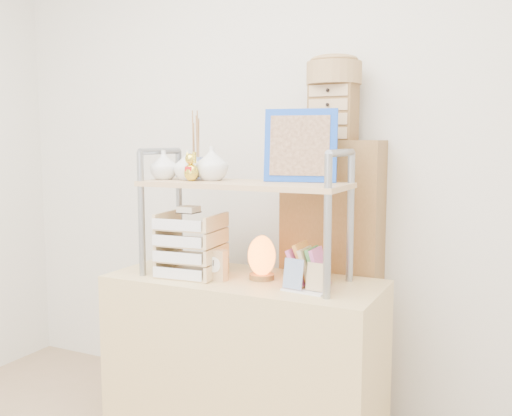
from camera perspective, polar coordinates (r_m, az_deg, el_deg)
The scene contains 10 objects.
room_shell at distance 1.79m, azimuth -13.67°, elevation 17.71°, with size 3.42×3.41×2.61m.
desk at distance 2.63m, azimuth -1.20°, elevation -15.00°, with size 1.20×0.50×0.75m, color tan.
cabinet at distance 2.76m, azimuth 7.61°, elevation -7.44°, with size 0.45×0.24×1.35m, color brown.
hutch at distance 2.48m, azimuth -2.34°, elevation 2.69°, with size 0.91×0.34×0.73m.
letter_tray at distance 2.55m, azimuth -6.64°, elevation -4.01°, with size 0.27×0.26×0.31m.
salt_lamp at distance 2.47m, azimuth 0.57°, elevation -4.93°, with size 0.13×0.12×0.19m.
desk_clock at distance 2.46m, azimuth -4.02°, elevation -5.70°, with size 0.10×0.05×0.13m.
postcard_stand at distance 2.28m, azimuth 4.79°, elevation -7.49°, with size 0.19×0.07×0.13m.
drawer_chest at distance 2.65m, azimuth 7.73°, elevation 9.44°, with size 0.20×0.16×0.25m.
woven_basket at distance 2.67m, azimuth 7.81°, elevation 13.19°, with size 0.25×0.25×0.10m, color olive.
Camera 1 is at (1.11, -0.97, 1.35)m, focal length 40.00 mm.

